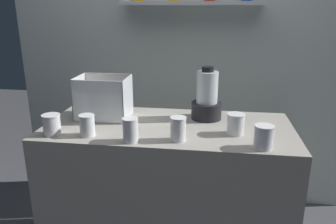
{
  "coord_description": "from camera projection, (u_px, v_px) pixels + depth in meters",
  "views": [
    {
      "loc": [
        0.25,
        -1.74,
        1.55
      ],
      "look_at": [
        0.0,
        0.0,
        0.98
      ],
      "focal_mm": 35.35,
      "sensor_mm": 36.0,
      "label": 1
    }
  ],
  "objects": [
    {
      "name": "juice_cup_orange_rightmost",
      "position": [
        263.0,
        138.0,
        1.56
      ],
      "size": [
        0.09,
        0.09,
        0.12
      ],
      "color": "white",
      "rests_on": "counter"
    },
    {
      "name": "juice_cup_mango_left",
      "position": [
        87.0,
        126.0,
        1.71
      ],
      "size": [
        0.08,
        0.08,
        0.11
      ],
      "color": "white",
      "rests_on": "counter"
    },
    {
      "name": "carrot_display_bin",
      "position": [
        104.0,
        104.0,
        1.99
      ],
      "size": [
        0.31,
        0.22,
        0.25
      ],
      "color": "white",
      "rests_on": "counter"
    },
    {
      "name": "juice_cup_pomegranate_middle",
      "position": [
        130.0,
        131.0,
        1.64
      ],
      "size": [
        0.08,
        0.08,
        0.12
      ],
      "color": "white",
      "rests_on": "counter"
    },
    {
      "name": "blender_pitcher",
      "position": [
        207.0,
        99.0,
        1.96
      ],
      "size": [
        0.18,
        0.18,
        0.32
      ],
      "color": "black",
      "rests_on": "counter"
    },
    {
      "name": "counter",
      "position": [
        168.0,
        195.0,
        2.01
      ],
      "size": [
        1.4,
        0.64,
        0.9
      ],
      "primitive_type": "cube",
      "color": "#9E998E",
      "rests_on": "ground_plane"
    },
    {
      "name": "back_wall_unit",
      "position": [
        182.0,
        46.0,
        2.49
      ],
      "size": [
        2.6,
        0.24,
        2.5
      ],
      "color": "silver",
      "rests_on": "ground_plane"
    },
    {
      "name": "juice_cup_mango_right",
      "position": [
        178.0,
        130.0,
        1.65
      ],
      "size": [
        0.08,
        0.08,
        0.12
      ],
      "color": "white",
      "rests_on": "counter"
    },
    {
      "name": "juice_cup_mango_far_left",
      "position": [
        52.0,
        126.0,
        1.73
      ],
      "size": [
        0.09,
        0.09,
        0.11
      ],
      "color": "white",
      "rests_on": "counter"
    },
    {
      "name": "juice_cup_orange_far_right",
      "position": [
        235.0,
        125.0,
        1.73
      ],
      "size": [
        0.09,
        0.09,
        0.11
      ],
      "color": "white",
      "rests_on": "counter"
    }
  ]
}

